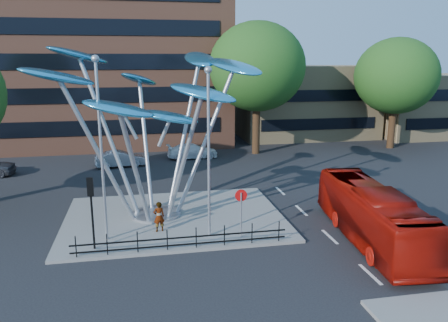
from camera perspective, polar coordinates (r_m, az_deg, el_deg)
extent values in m
plane|color=black|center=(19.46, -1.97, -13.58)|extent=(120.00, 120.00, 0.00)
cube|color=slate|center=(24.80, -6.48, -7.39)|extent=(12.00, 9.00, 0.15)
cube|color=tan|center=(50.94, 10.66, 7.64)|extent=(15.00, 8.00, 8.00)
cube|color=tan|center=(55.99, 24.96, 6.61)|extent=(12.00, 8.00, 7.00)
cylinder|color=black|center=(41.02, 4.23, 4.91)|extent=(0.70, 0.70, 5.72)
ellipsoid|color=#154A16|center=(40.59, 4.35, 12.20)|extent=(8.80, 8.80, 8.10)
cylinder|color=black|center=(46.70, 21.10, 4.67)|extent=(0.70, 0.70, 5.06)
ellipsoid|color=#154A16|center=(46.31, 21.58, 10.30)|extent=(8.00, 8.00, 7.36)
cylinder|color=#9EA0A5|center=(25.17, -8.87, -6.82)|extent=(2.80, 2.80, 0.12)
cylinder|color=#9EA0A5|center=(23.55, -12.06, 1.37)|extent=(0.24, 0.24, 7.80)
ellipsoid|color=#2F9BCF|center=(22.39, -20.92, 10.27)|extent=(3.92, 2.95, 1.39)
cylinder|color=#9EA0A5|center=(23.30, -10.02, -0.43)|extent=(0.24, 0.24, 6.40)
ellipsoid|color=#2F9BCF|center=(20.60, -13.61, 6.67)|extent=(3.47, 1.78, 1.31)
cylinder|color=#9EA0A5|center=(23.46, -7.62, 0.50)|extent=(0.24, 0.24, 7.00)
ellipsoid|color=#2F9BCF|center=(21.54, -2.80, 8.90)|extent=(3.81, 3.11, 1.36)
cylinder|color=#9EA0A5|center=(24.16, -6.36, 2.36)|extent=(0.24, 0.24, 8.20)
ellipsoid|color=#2F9BCF|center=(24.63, 1.40, 12.25)|extent=(3.52, 4.06, 1.44)
cylinder|color=#9EA0A5|center=(24.98, -7.46, 3.16)|extent=(0.24, 0.24, 8.60)
ellipsoid|color=#2F9BCF|center=(26.81, -3.21, 13.17)|extent=(2.21, 3.79, 1.39)
cylinder|color=#9EA0A5|center=(25.15, -9.71, 1.76)|extent=(0.24, 0.24, 7.40)
ellipsoid|color=#2F9BCF|center=(27.29, -11.01, 10.43)|extent=(3.02, 3.71, 1.34)
cylinder|color=#9EA0A5|center=(24.43, -11.61, 3.01)|extent=(0.24, 0.24, 8.80)
ellipsoid|color=#2F9BCF|center=(25.65, -18.49, 12.97)|extent=(3.88, 3.60, 1.42)
ellipsoid|color=#2F9BCF|center=(24.03, -13.71, 6.59)|extent=(3.40, 1.96, 1.13)
ellipsoid|color=#2F9BCF|center=(23.51, -7.11, 5.74)|extent=(3.39, 2.16, 1.11)
cylinder|color=#9EA0A5|center=(21.20, -15.70, 0.83)|extent=(0.14, 0.14, 8.50)
sphere|color=#9EA0A5|center=(20.74, -16.47, 12.70)|extent=(0.36, 0.36, 0.36)
cylinder|color=#9EA0A5|center=(20.93, -2.01, 0.46)|extent=(0.14, 0.14, 8.00)
sphere|color=#9EA0A5|center=(20.41, -2.10, 11.81)|extent=(0.36, 0.36, 0.36)
cylinder|color=black|center=(21.01, -16.82, -6.89)|extent=(0.10, 0.10, 3.20)
cube|color=black|center=(20.58, -17.08, -3.23)|extent=(0.28, 0.18, 0.85)
sphere|color=#FF0C0C|center=(20.51, -17.13, -2.47)|extent=(0.18, 0.18, 0.18)
cylinder|color=#9EA0A5|center=(21.55, 2.24, -7.07)|extent=(0.08, 0.08, 2.30)
cylinder|color=red|center=(21.25, 2.25, -4.52)|extent=(0.60, 0.04, 0.60)
cube|color=white|center=(21.27, 2.23, -4.50)|extent=(0.42, 0.03, 0.10)
cylinder|color=black|center=(20.76, -18.78, -10.55)|extent=(0.05, 0.05, 1.00)
cylinder|color=black|center=(20.61, -15.02, -10.47)|extent=(0.05, 0.05, 1.00)
cylinder|color=black|center=(20.54, -11.23, -10.33)|extent=(0.05, 0.05, 1.00)
cylinder|color=black|center=(20.56, -7.43, -10.16)|extent=(0.05, 0.05, 1.00)
cylinder|color=black|center=(20.67, -3.66, -9.94)|extent=(0.05, 0.05, 1.00)
cylinder|color=black|center=(20.87, 0.06, -9.68)|extent=(0.05, 0.05, 1.00)
cylinder|color=black|center=(21.14, 3.68, -9.39)|extent=(0.05, 0.05, 1.00)
cylinder|color=black|center=(21.50, 7.19, -9.08)|extent=(0.05, 0.05, 1.00)
cube|color=black|center=(20.59, -5.54, -9.93)|extent=(10.00, 0.06, 0.06)
cube|color=black|center=(20.73, -5.52, -10.82)|extent=(10.00, 0.06, 0.06)
imported|color=#970E06|center=(22.61, 18.69, -6.62)|extent=(3.29, 9.98, 2.73)
imported|color=gray|center=(22.61, -8.50, -7.19)|extent=(0.64, 0.50, 1.58)
imported|color=#A3A6AB|center=(37.14, -13.40, 0.27)|extent=(4.23, 1.99, 1.34)
imported|color=silver|center=(39.38, -4.13, 1.31)|extent=(4.67, 2.24, 1.31)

